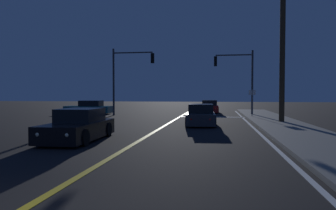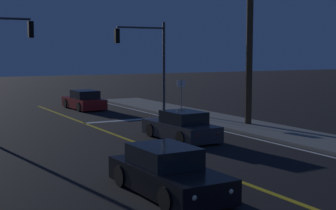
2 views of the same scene
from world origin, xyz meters
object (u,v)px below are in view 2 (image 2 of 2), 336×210
Objects in this scene: car_parked_curb_charcoal at (181,127)px; traffic_signal_near_right at (147,53)px; car_following_oncoming_black at (167,173)px; utility_pole_right at (250,29)px; car_lead_oncoming_red at (84,101)px; street_sign_corner at (181,92)px.

traffic_signal_near_right is at bearing 69.98° from car_parked_curb_charcoal.
utility_pole_right is (10.04, 9.22, 4.66)m from car_following_oncoming_black.
car_parked_curb_charcoal and car_following_oncoming_black have the same top height.
car_parked_curb_charcoal is 13.96m from car_lead_oncoming_red.
street_sign_corner reaches higher than car_parked_curb_charcoal.
car_lead_oncoming_red is at bearing -104.49° from car_following_oncoming_black.
street_sign_corner is at bearing -123.02° from car_following_oncoming_black.
utility_pole_right is (5.08, -12.14, 4.66)m from car_lead_oncoming_red.
traffic_signal_near_right reaches higher than car_parked_curb_charcoal.
car_parked_curb_charcoal is 7.76m from street_sign_corner.
car_lead_oncoming_red is at bearing 116.75° from street_sign_corner.
car_lead_oncoming_red is at bearing 112.72° from utility_pole_right.
utility_pole_right reaches higher than car_lead_oncoming_red.
utility_pole_right is 4.32× the size of street_sign_corner.
car_following_oncoming_black is 14.41m from utility_pole_right.
car_parked_curb_charcoal is at bearing -93.00° from car_lead_oncoming_red.
car_parked_curb_charcoal is 0.73× the size of traffic_signal_near_right.
traffic_signal_near_right is 0.58× the size of utility_pole_right.
street_sign_corner is (0.92, -2.80, -2.36)m from traffic_signal_near_right.
utility_pole_right is at bearing 16.29° from car_parked_curb_charcoal.
utility_pole_right is (2.32, -7.63, 1.29)m from traffic_signal_near_right.
street_sign_corner is (3.68, -7.31, 1.01)m from car_lead_oncoming_red.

